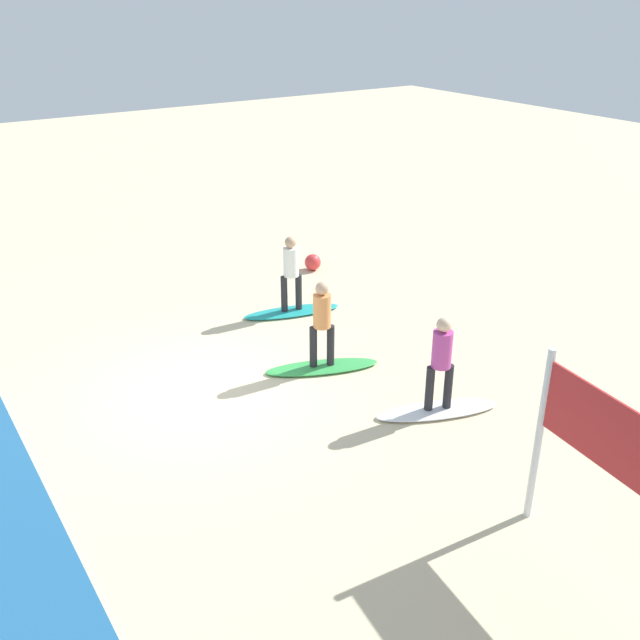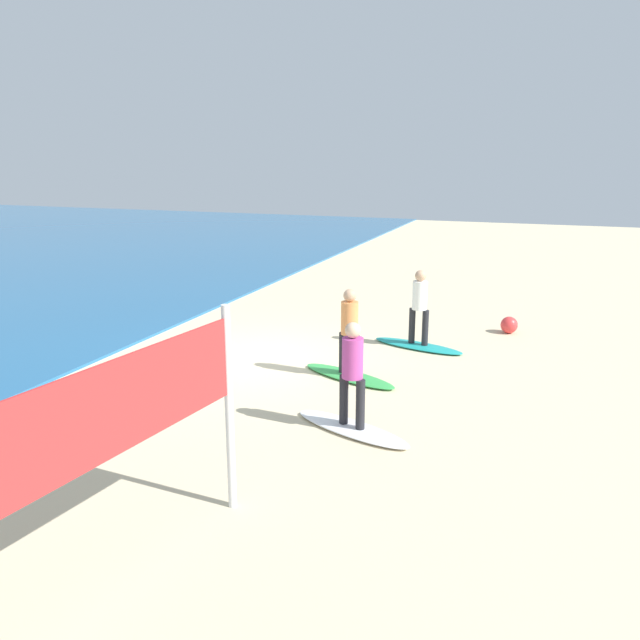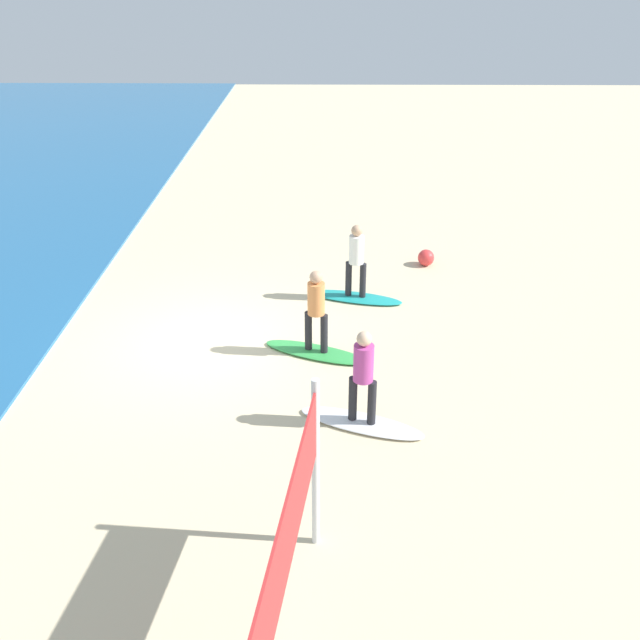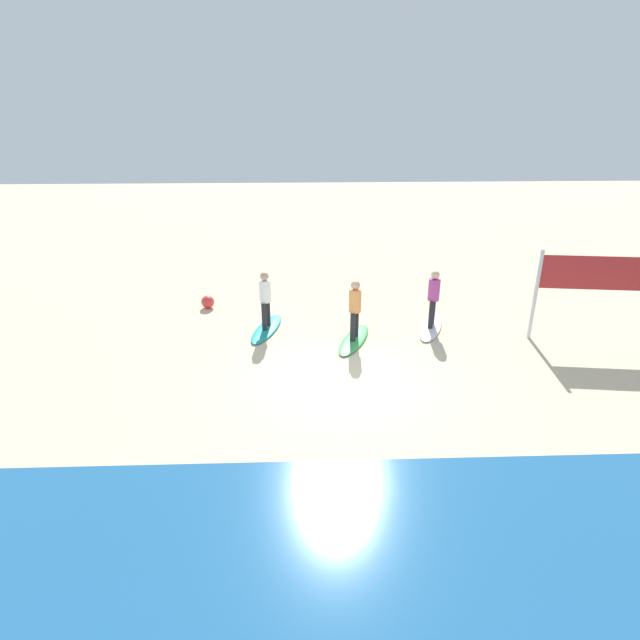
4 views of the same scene
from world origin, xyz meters
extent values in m
plane|color=beige|center=(0.00, 0.00, 0.00)|extent=(60.00, 60.00, 0.00)
ellipsoid|color=white|center=(-2.73, -2.93, 0.04)|extent=(1.27, 2.16, 0.09)
cylinder|color=#232328|center=(-2.67, -2.78, 0.48)|extent=(0.14, 0.14, 0.78)
cylinder|color=#232328|center=(-2.79, -3.08, 0.48)|extent=(0.14, 0.14, 0.78)
cylinder|color=#B74293|center=(-2.73, -2.93, 1.18)|extent=(0.32, 0.32, 0.62)
sphere|color=beige|center=(-2.73, -2.93, 1.61)|extent=(0.24, 0.24, 0.24)
ellipsoid|color=green|center=(-0.46, -2.15, 0.04)|extent=(1.29, 2.16, 0.09)
cylinder|color=#232328|center=(-0.40, -2.01, 0.48)|extent=(0.14, 0.14, 0.78)
cylinder|color=#232328|center=(-0.52, -2.30, 0.48)|extent=(0.14, 0.14, 0.78)
cylinder|color=#E58C4C|center=(-0.46, -2.15, 1.18)|extent=(0.32, 0.32, 0.62)
sphere|color=tan|center=(-0.46, -2.15, 1.61)|extent=(0.24, 0.24, 0.24)
ellipsoid|color=teal|center=(1.94, -2.98, 0.04)|extent=(1.09, 2.17, 0.09)
cylinder|color=#232328|center=(1.99, -2.82, 0.48)|extent=(0.14, 0.14, 0.78)
cylinder|color=#232328|center=(1.90, -3.13, 0.48)|extent=(0.14, 0.14, 0.78)
cylinder|color=white|center=(1.94, -2.98, 1.18)|extent=(0.32, 0.32, 0.62)
sphere|color=tan|center=(1.94, -2.98, 1.61)|extent=(0.24, 0.24, 0.24)
cylinder|color=silver|center=(-5.28, -2.23, 1.25)|extent=(0.10, 0.10, 2.50)
sphere|color=#E53838|center=(3.87, -4.76, 0.20)|extent=(0.40, 0.40, 0.40)
camera|label=1|loc=(-10.00, 4.20, 6.41)|focal=40.00mm
camera|label=2|loc=(-11.37, -5.61, 4.11)|focal=35.73mm
camera|label=3|loc=(-12.12, -2.37, 6.86)|focal=39.69mm
camera|label=4|loc=(0.94, 10.92, 6.20)|focal=30.07mm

